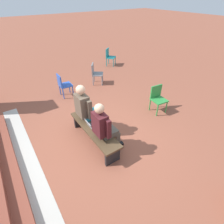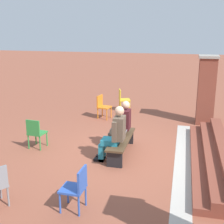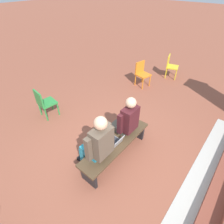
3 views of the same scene
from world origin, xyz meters
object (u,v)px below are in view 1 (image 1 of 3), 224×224
bench (94,131)px  person_student (104,127)px  plastic_chair_near_bench_left (63,84)px  plastic_chair_far_left (109,56)px  laptop (92,126)px  plastic_chair_foreground (158,97)px  plastic_chair_far_right (96,73)px  person_adult (87,108)px

bench → person_student: size_ratio=1.33×
plastic_chair_near_bench_left → plastic_chair_far_left: (1.76, -3.15, 0.00)m
laptop → plastic_chair_far_left: plastic_chair_far_left is taller
plastic_chair_far_left → plastic_chair_foreground: same height
plastic_chair_near_bench_left → plastic_chair_far_right: bearing=-80.0°
bench → person_adult: bearing=-8.9°
bench → laptop: laptop is taller
person_adult → laptop: bearing=168.5°
bench → plastic_chair_near_bench_left: (2.69, -0.28, 0.13)m
person_student → person_adult: size_ratio=0.95×
plastic_chair_far_left → person_student: bearing=145.2°
plastic_chair_near_bench_left → plastic_chair_far_left: size_ratio=1.00×
person_student → plastic_chair_near_bench_left: person_student is taller
plastic_chair_far_right → plastic_chair_foreground: same height
person_student → laptop: size_ratio=4.22×
plastic_chair_near_bench_left → plastic_chair_foreground: bearing=-141.0°
plastic_chair_far_left → plastic_chair_far_right: same height
plastic_chair_far_left → laptop: bearing=142.0°
bench → person_student: 0.53m
bench → laptop: 0.15m
laptop → plastic_chair_near_bench_left: bearing=-6.3°
bench → person_adult: 0.61m
person_student → laptop: 0.49m
plastic_chair_far_left → plastic_chair_foreground: size_ratio=1.00×
person_adult → plastic_chair_foreground: size_ratio=1.69×
plastic_chair_far_left → plastic_chair_far_right: (-1.50, 1.67, 0.00)m
person_adult → plastic_chair_foreground: bearing=-98.2°
plastic_chair_near_bench_left → person_student: bearing=176.1°
person_adult → plastic_chair_far_right: person_adult is taller
plastic_chair_near_bench_left → plastic_chair_far_left: bearing=-60.8°
plastic_chair_far_left → plastic_chair_far_right: 2.24m
laptop → plastic_chair_far_right: size_ratio=0.38×
person_student → laptop: bearing=10.5°
bench → plastic_chair_far_right: bearing=-30.8°
plastic_chair_near_bench_left → laptop: bearing=173.7°
bench → plastic_chair_far_right: 3.44m
person_adult → plastic_chair_far_left: bearing=-40.1°
laptop → plastic_chair_near_bench_left: size_ratio=0.38×
person_adult → plastic_chair_far_left: size_ratio=1.69×
plastic_chair_far_right → plastic_chair_far_left: bearing=-48.1°
plastic_chair_far_left → plastic_chair_far_right: bearing=131.9°
bench → plastic_chair_far_right: plastic_chair_far_right is taller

